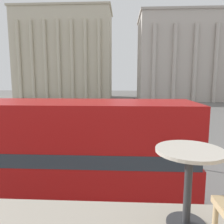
{
  "coord_description": "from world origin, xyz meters",
  "views": [
    {
      "loc": [
        0.1,
        -2.24,
        4.89
      ],
      "look_at": [
        -0.82,
        15.74,
        2.25
      ],
      "focal_mm": 35.0,
      "sensor_mm": 36.0,
      "label": 1
    }
  ],
  "objects": [
    {
      "name": "pedestrian_red",
      "position": [
        6.42,
        25.9,
        0.92
      ],
      "size": [
        0.32,
        0.32,
        1.61
      ],
      "rotation": [
        0.0,
        0.0,
        0.46
      ],
      "color": "#282B33",
      "rests_on": "ground_plane"
    },
    {
      "name": "plaza_building_left",
      "position": [
        -16.26,
        59.26,
        11.85
      ],
      "size": [
        26.32,
        12.16,
        23.73
      ],
      "color": "beige",
      "rests_on": "ground_plane"
    },
    {
      "name": "traffic_light_near",
      "position": [
        3.65,
        9.82,
        2.2
      ],
      "size": [
        0.42,
        0.24,
        3.35
      ],
      "color": "black",
      "rests_on": "ground_plane"
    },
    {
      "name": "cafe_dining_table",
      "position": [
        0.69,
        -0.35,
        4.1
      ],
      "size": [
        0.6,
        0.6,
        0.73
      ],
      "color": "#2D2D30",
      "rests_on": "cafe_floor_slab"
    },
    {
      "name": "car_silver",
      "position": [
        6.03,
        24.19,
        0.7
      ],
      "size": [
        4.2,
        1.93,
        1.35
      ],
      "rotation": [
        0.0,
        0.0,
        5.79
      ],
      "color": "black",
      "rests_on": "ground_plane"
    },
    {
      "name": "plaza_building_right",
      "position": [
        17.87,
        54.0,
        10.17
      ],
      "size": [
        28.27,
        14.48,
        20.35
      ],
      "color": "#BCB2A8",
      "rests_on": "ground_plane"
    },
    {
      "name": "traffic_light_mid",
      "position": [
        1.11,
        16.0,
        2.24
      ],
      "size": [
        0.42,
        0.24,
        3.4
      ],
      "color": "black",
      "rests_on": "ground_plane"
    },
    {
      "name": "double_decker_bus",
      "position": [
        -3.08,
        5.15,
        2.32
      ],
      "size": [
        11.23,
        2.69,
        4.16
      ],
      "rotation": [
        0.0,
        0.0,
        0.01
      ],
      "color": "black",
      "rests_on": "ground_plane"
    },
    {
      "name": "car_white",
      "position": [
        3.86,
        27.68,
        0.7
      ],
      "size": [
        4.2,
        1.93,
        1.35
      ],
      "rotation": [
        0.0,
        0.0,
        5.04
      ],
      "color": "black",
      "rests_on": "ground_plane"
    },
    {
      "name": "pedestrian_black",
      "position": [
        -6.79,
        30.55,
        1.06
      ],
      "size": [
        0.32,
        0.32,
        1.82
      ],
      "rotation": [
        0.0,
        0.0,
        4.7
      ],
      "color": "#282B33",
      "rests_on": "ground_plane"
    }
  ]
}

